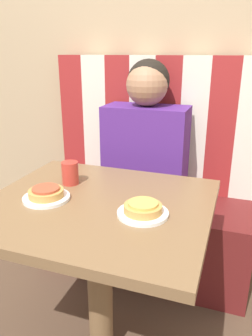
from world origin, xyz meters
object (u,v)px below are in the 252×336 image
object	(u,v)px
pizza_left	(46,192)
pizza_right	(143,207)
plate_right	(143,213)
person	(146,135)
drinking_cup	(70,173)
plate_left	(46,198)

from	to	relation	value
pizza_left	pizza_right	xyz separation A→B (m)	(0.37, 0.00, 0.00)
plate_right	pizza_right	xyz separation A→B (m)	(0.00, 0.00, 0.02)
person	drinking_cup	bearing A→B (deg)	-108.97
plate_left	drinking_cup	world-z (taller)	drinking_cup
plate_left	drinking_cup	bearing A→B (deg)	86.42
person	plate_right	size ratio (longest dim) A/B	4.28
person	pizza_right	size ratio (longest dim) A/B	5.77
plate_right	pizza_right	distance (m)	0.02
pizza_left	person	bearing A→B (deg)	74.65
plate_right	drinking_cup	xyz separation A→B (m)	(-0.36, 0.17, 0.04)
pizza_left	plate_left	bearing A→B (deg)	0.00
pizza_left	drinking_cup	bearing A→B (deg)	86.42
plate_left	pizza_left	distance (m)	0.02
person	plate_left	size ratio (longest dim) A/B	4.28
plate_right	pizza_right	world-z (taller)	pizza_right
pizza_right	plate_right	bearing A→B (deg)	0.00
pizza_left	pizza_right	bearing A→B (deg)	0.00
plate_left	pizza_right	bearing A→B (deg)	0.00
plate_left	plate_right	world-z (taller)	same
drinking_cup	pizza_left	bearing A→B (deg)	-93.58
plate_right	plate_left	bearing A→B (deg)	180.00
person	plate_left	xyz separation A→B (m)	(-0.18, -0.67, -0.10)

